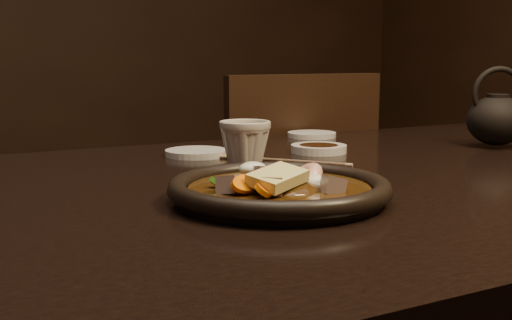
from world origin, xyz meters
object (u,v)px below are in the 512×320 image
plate (279,190)px  tea_cup (245,143)px  chair (280,232)px  teapot (497,118)px  table (357,220)px

plate → tea_cup: tea_cup is taller
chair → teapot: (0.19, -0.50, 0.33)m
tea_cup → plate: bearing=-107.3°
tea_cup → table: bearing=-37.9°
tea_cup → teapot: teapot is taller
plate → table: bearing=29.0°
tea_cup → teapot: (0.54, -0.02, 0.02)m
chair → plate: (-0.42, -0.71, 0.28)m
chair → plate: 0.87m
table → chair: size_ratio=1.81×
table → tea_cup: tea_cup is taller
table → teapot: bearing=13.0°
table → plate: (-0.21, -0.12, 0.09)m
chair → tea_cup: bearing=56.0°
plate → tea_cup: (0.07, 0.22, 0.03)m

